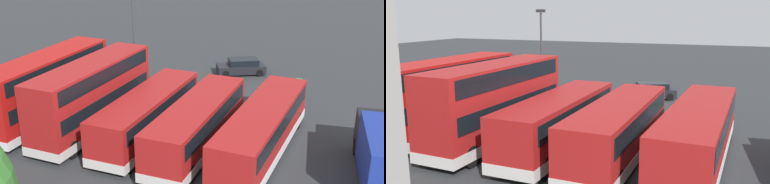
% 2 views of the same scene
% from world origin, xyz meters
% --- Properties ---
extents(ground_plane, '(140.00, 140.00, 0.00)m').
position_xyz_m(ground_plane, '(0.00, 0.00, 0.00)').
color(ground_plane, '#2D3033').
extents(bus_single_deck_near_end, '(3.16, 12.07, 2.95)m').
position_xyz_m(bus_single_deck_near_end, '(-7.41, 9.21, 1.62)').
color(bus_single_deck_near_end, '#A51919').
rests_on(bus_single_deck_near_end, ground).
extents(bus_single_deck_second, '(2.72, 10.90, 2.95)m').
position_xyz_m(bus_single_deck_second, '(-3.62, 9.89, 1.62)').
color(bus_single_deck_second, '#A51919').
rests_on(bus_single_deck_second, ground).
extents(bus_single_deck_third, '(2.71, 10.61, 2.95)m').
position_xyz_m(bus_single_deck_third, '(-0.21, 9.65, 1.62)').
color(bus_single_deck_third, '#A51919').
rests_on(bus_single_deck_third, ground).
extents(bus_double_decker_fourth, '(2.93, 10.72, 4.55)m').
position_xyz_m(bus_double_decker_fourth, '(3.66, 9.75, 2.45)').
color(bus_double_decker_fourth, '#A51919').
rests_on(bus_double_decker_fourth, ground).
extents(bus_double_decker_fifth, '(2.78, 11.08, 4.55)m').
position_xyz_m(bus_double_decker_fifth, '(7.38, 9.48, 2.45)').
color(bus_double_decker_fifth, '#B71411').
rests_on(bus_double_decker_fifth, ground).
extents(car_hatchback_silver, '(4.57, 3.56, 1.43)m').
position_xyz_m(car_hatchback_silver, '(-2.16, -5.06, 0.70)').
color(car_hatchback_silver, black).
rests_on(car_hatchback_silver, ground).
extents(lamp_post_tall, '(0.70, 0.30, 7.63)m').
position_xyz_m(lamp_post_tall, '(5.70, 0.13, 4.49)').
color(lamp_post_tall, '#38383D').
rests_on(lamp_post_tall, ground).
extents(waste_bin_yellow, '(0.60, 0.60, 0.95)m').
position_xyz_m(waste_bin_yellow, '(-7.63, -2.70, 0.47)').
color(waste_bin_yellow, '#197F33').
rests_on(waste_bin_yellow, ground).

